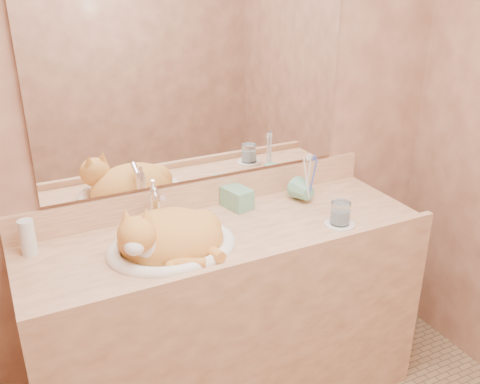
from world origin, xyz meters
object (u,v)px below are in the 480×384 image
sink_basin (171,231)px  cat (167,235)px  water_glass (340,213)px  toothbrush_cup (309,195)px  vanity_counter (229,321)px  soap_dispenser (247,191)px

sink_basin → cat: size_ratio=1.20×
sink_basin → water_glass: bearing=-14.9°
toothbrush_cup → water_glass: size_ratio=1.11×
sink_basin → toothbrush_cup: bearing=3.8°
cat → toothbrush_cup: bearing=27.4°
toothbrush_cup → water_glass: (0.00, -0.22, 0.01)m
water_glass → cat: bearing=169.9°
cat → water_glass: bearing=9.2°
cat → toothbrush_cup: size_ratio=3.84×
vanity_counter → cat: 0.55m
vanity_counter → toothbrush_cup: size_ratio=15.56×
sink_basin → cat: bearing=-175.1°
vanity_counter → cat: size_ratio=4.05×
cat → water_glass: 0.70m
sink_basin → soap_dispenser: (0.39, 0.15, 0.02)m
cat → soap_dispenser: size_ratio=2.02×
vanity_counter → sink_basin: bearing=-175.2°
soap_dispenser → water_glass: bearing=-57.8°
cat → sink_basin: bearing=28.4°
vanity_counter → toothbrush_cup: 0.64m
vanity_counter → cat: bearing=-174.9°
vanity_counter → toothbrush_cup: toothbrush_cup is taller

